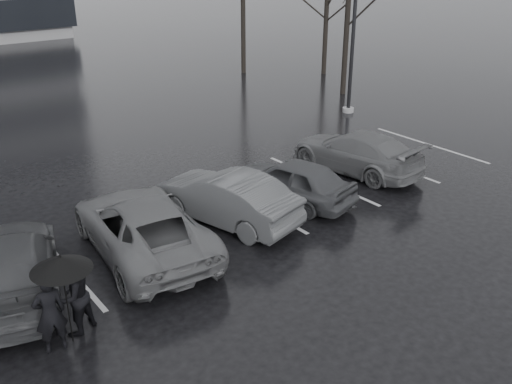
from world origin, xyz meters
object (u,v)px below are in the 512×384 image
Objects in this scene: car_main at (292,180)px; tree_east at (348,10)px; car_west_b at (142,226)px; pedestrian_left at (50,313)px; pedestrian_right at (73,295)px; lamp_post at (354,15)px; car_west_a at (226,198)px; car_east at (356,152)px; car_west_c at (11,265)px; tree_ne at (327,10)px.

car_main is 13.64m from tree_east.
pedestrian_left is at bearing 43.87° from car_west_b.
car_west_b is 3.11× the size of pedestrian_right.
car_main is at bearing -145.36° from lamp_post.
car_west_a is at bearing -153.34° from pedestrian_left.
lamp_post is at bearing -149.62° from car_west_b.
pedestrian_left is 0.98× the size of pedestrian_right.
car_east is at bearing -134.08° from lamp_post.
car_west_c is 0.51× the size of lamp_post.
car_west_a is 15.38m from tree_east.
tree_east is (17.69, 10.25, 3.18)m from pedestrian_right.
car_east is 0.50× the size of lamp_post.
lamp_post reaches higher than car_west_c.
car_east is 2.80× the size of pedestrian_right.
lamp_post is at bearing -140.90° from car_east.
car_west_a is 12.34m from lamp_post.
car_main is 7.87m from car_west_c.
tree_ne reaches higher than car_east.
pedestrian_left is (-7.84, -2.35, 0.15)m from car_main.
pedestrian_left is (0.03, -2.41, 0.13)m from car_west_c.
tree_ne is (17.70, 12.22, 2.79)m from car_west_b.
tree_ne is at bearing 54.14° from lamp_post.
lamp_post is 1.30× the size of tree_ne.
car_west_a is 0.53× the size of tree_east.
tree_ne reaches higher than pedestrian_right.
car_west_b is 3.06m from car_west_c.
tree_ne reaches higher than car_west_b.
pedestrian_left is (-5.57, -2.44, 0.10)m from car_west_a.
tree_ne is (4.71, 6.51, -0.65)m from lamp_post.
car_main is at bearing -141.84° from tree_east.
car_main is 0.90× the size of car_west_a.
car_main is 17.96m from tree_ne.
pedestrian_right is at bearing 7.19° from car_east.
car_west_c is at bearing 4.67° from car_west_b.
car_west_a is 0.47× the size of lamp_post.
car_west_a is 5.60m from car_west_c.
tree_east reaches higher than car_main.
car_west_a is at bearing -151.96° from lamp_post.
tree_east is at bearing -140.01° from car_east.
car_west_b reaches higher than car_main.
pedestrian_left reaches higher than car_east.
car_west_a is 19.59m from tree_ne.
car_west_b is at bearing -165.04° from car_west_c.
lamp_post is at bearing -131.30° from tree_east.
tree_ne is (20.19, 14.25, 2.68)m from pedestrian_right.
car_west_c is 0.58× the size of tree_east.
lamp_post is (16.02, 8.01, 3.35)m from pedestrian_left.
car_west_a is 2.59× the size of pedestrian_right.
tree_east is (12.66, 8.08, 3.30)m from car_west_a.
car_west_b is at bearing -11.86° from car_west_a.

